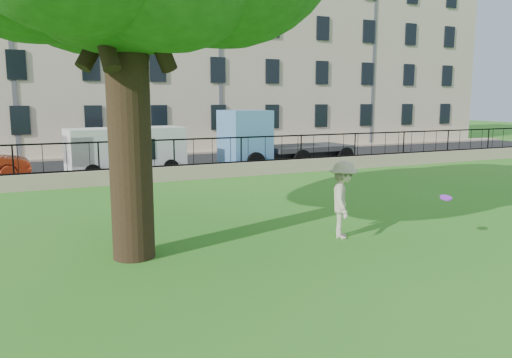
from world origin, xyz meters
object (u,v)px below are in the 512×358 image
frisbee (446,198)px  blue_truck (286,138)px  white_van (126,152)px  man (343,200)px

frisbee → blue_truck: (3.24, 14.01, 0.31)m
white_van → blue_truck: blue_truck is taller
blue_truck → frisbee: bearing=-106.0°
white_van → blue_truck: bearing=-6.0°
frisbee → white_van: white_van is taller
frisbee → blue_truck: bearing=77.0°
frisbee → white_van: 14.80m
man → blue_truck: 13.56m
man → blue_truck: bearing=10.2°
man → blue_truck: (5.07, 12.56, 0.47)m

